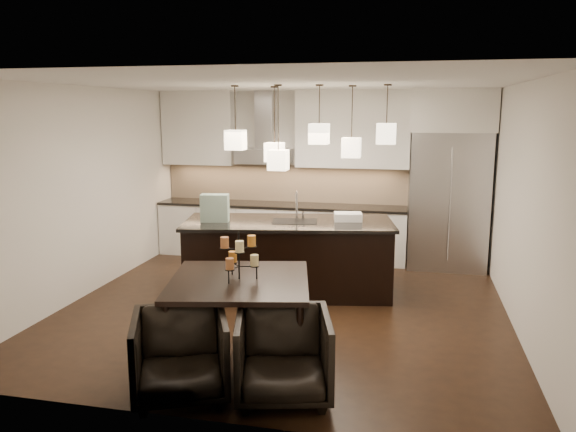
% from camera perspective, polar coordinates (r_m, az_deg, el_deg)
% --- Properties ---
extents(floor, '(5.50, 5.50, 0.02)m').
position_cam_1_polar(floor, '(7.28, -0.35, -9.29)').
color(floor, black).
rests_on(floor, ground).
extents(ceiling, '(5.50, 5.50, 0.02)m').
position_cam_1_polar(ceiling, '(6.85, -0.37, 13.46)').
color(ceiling, white).
rests_on(ceiling, wall_back).
extents(wall_back, '(5.50, 0.02, 2.80)m').
position_cam_1_polar(wall_back, '(9.62, 3.33, 4.23)').
color(wall_back, silver).
rests_on(wall_back, ground).
extents(wall_front, '(5.50, 0.02, 2.80)m').
position_cam_1_polar(wall_front, '(4.34, -8.57, -3.85)').
color(wall_front, silver).
rests_on(wall_front, ground).
extents(wall_left, '(0.02, 5.50, 2.80)m').
position_cam_1_polar(wall_left, '(8.01, -20.01, 2.30)').
color(wall_left, silver).
rests_on(wall_left, ground).
extents(wall_right, '(0.02, 5.50, 2.80)m').
position_cam_1_polar(wall_right, '(6.87, 22.70, 0.81)').
color(wall_right, silver).
rests_on(wall_right, ground).
extents(refrigerator, '(1.20, 0.72, 2.15)m').
position_cam_1_polar(refrigerator, '(9.18, 15.97, 1.48)').
color(refrigerator, '#B7B7BA').
rests_on(refrigerator, floor).
extents(fridge_panel, '(1.26, 0.72, 0.65)m').
position_cam_1_polar(fridge_panel, '(9.07, 16.43, 10.24)').
color(fridge_panel, silver).
rests_on(fridge_panel, refrigerator).
extents(lower_cabinets, '(4.21, 0.62, 0.88)m').
position_cam_1_polar(lower_cabinets, '(9.57, -0.74, -1.60)').
color(lower_cabinets, silver).
rests_on(lower_cabinets, floor).
extents(countertop, '(4.21, 0.66, 0.04)m').
position_cam_1_polar(countertop, '(9.49, -0.75, 1.11)').
color(countertop, black).
rests_on(countertop, lower_cabinets).
extents(backsplash, '(4.21, 0.02, 0.63)m').
position_cam_1_polar(backsplash, '(9.73, -0.35, 3.35)').
color(backsplash, beige).
rests_on(backsplash, countertop).
extents(upper_cab_left, '(1.25, 0.35, 1.25)m').
position_cam_1_polar(upper_cab_left, '(9.94, -9.00, 8.81)').
color(upper_cab_left, silver).
rests_on(upper_cab_left, wall_back).
extents(upper_cab_right, '(1.85, 0.35, 1.25)m').
position_cam_1_polar(upper_cab_right, '(9.30, 6.59, 8.75)').
color(upper_cab_right, silver).
rests_on(upper_cab_right, wall_back).
extents(hood_canopy, '(0.90, 0.52, 0.24)m').
position_cam_1_polar(hood_canopy, '(9.51, -2.46, 6.10)').
color(hood_canopy, '#B7B7BA').
rests_on(hood_canopy, wall_back).
extents(hood_chimney, '(0.30, 0.28, 0.96)m').
position_cam_1_polar(hood_chimney, '(9.58, -2.32, 9.73)').
color(hood_chimney, '#B7B7BA').
rests_on(hood_chimney, hood_canopy).
extents(fruit_bowl, '(0.34, 0.34, 0.06)m').
position_cam_1_polar(fruit_bowl, '(9.78, -7.73, 1.61)').
color(fruit_bowl, silver).
rests_on(fruit_bowl, countertop).
extents(island_body, '(2.87, 1.57, 0.96)m').
position_cam_1_polar(island_body, '(7.72, 0.05, -4.33)').
color(island_body, black).
rests_on(island_body, floor).
extents(island_top, '(2.98, 1.67, 0.04)m').
position_cam_1_polar(island_top, '(7.60, 0.05, -0.68)').
color(island_top, black).
rests_on(island_top, island_body).
extents(faucet, '(0.15, 0.28, 0.41)m').
position_cam_1_polar(faucet, '(7.67, 0.89, 1.15)').
color(faucet, silver).
rests_on(faucet, island_top).
extents(tote_bag, '(0.40, 0.26, 0.37)m').
position_cam_1_polar(tote_bag, '(7.61, -7.44, 0.82)').
color(tote_bag, '#19452A').
rests_on(tote_bag, island_top).
extents(food_container, '(0.41, 0.32, 0.11)m').
position_cam_1_polar(food_container, '(7.66, 6.11, -0.07)').
color(food_container, silver).
rests_on(food_container, island_top).
extents(dining_table, '(1.62, 1.62, 0.82)m').
position_cam_1_polar(dining_table, '(5.80, -4.90, -10.27)').
color(dining_table, black).
rests_on(dining_table, floor).
extents(candelabra, '(0.47, 0.47, 0.48)m').
position_cam_1_polar(candelabra, '(5.60, -5.01, -4.04)').
color(candelabra, black).
rests_on(candelabra, dining_table).
extents(candle_a, '(0.10, 0.10, 0.11)m').
position_cam_1_polar(candle_a, '(5.60, -3.44, -4.50)').
color(candle_a, beige).
rests_on(candle_a, candelabra).
extents(candle_b, '(0.10, 0.10, 0.11)m').
position_cam_1_polar(candle_b, '(5.74, -5.64, -4.14)').
color(candle_b, orange).
rests_on(candle_b, candelabra).
extents(candle_c, '(0.10, 0.10, 0.11)m').
position_cam_1_polar(candle_c, '(5.49, -5.93, -4.84)').
color(candle_c, '#B16838').
rests_on(candle_c, candelabra).
extents(candle_d, '(0.10, 0.10, 0.11)m').
position_cam_1_polar(candle_d, '(5.65, -3.72, -2.53)').
color(candle_d, orange).
rests_on(candle_d, candelabra).
extents(candle_e, '(0.10, 0.10, 0.11)m').
position_cam_1_polar(candle_e, '(5.60, -6.46, -2.69)').
color(candle_e, '#B16838').
rests_on(candle_e, candelabra).
extents(candle_f, '(0.10, 0.10, 0.11)m').
position_cam_1_polar(candle_f, '(5.43, -4.95, -3.10)').
color(candle_f, beige).
rests_on(candle_f, candelabra).
extents(armchair_left, '(1.07, 1.08, 0.75)m').
position_cam_1_polar(armchair_left, '(5.12, -10.87, -13.75)').
color(armchair_left, black).
rests_on(armchair_left, floor).
extents(armchair_right, '(1.00, 1.01, 0.76)m').
position_cam_1_polar(armchair_right, '(5.03, -0.50, -14.00)').
color(armchair_right, black).
rests_on(armchair_right, floor).
extents(pendant_a, '(0.24, 0.24, 0.26)m').
position_cam_1_polar(pendant_a, '(7.53, -5.35, 7.70)').
color(pendant_a, beige).
rests_on(pendant_a, ceiling).
extents(pendant_b, '(0.24, 0.24, 0.26)m').
position_cam_1_polar(pendant_b, '(7.78, -1.38, 6.50)').
color(pendant_b, beige).
rests_on(pendant_b, ceiling).
extents(pendant_c, '(0.24, 0.24, 0.26)m').
position_cam_1_polar(pendant_c, '(7.23, 3.18, 8.33)').
color(pendant_c, beige).
rests_on(pendant_c, ceiling).
extents(pendant_d, '(0.24, 0.24, 0.26)m').
position_cam_1_polar(pendant_d, '(7.52, 6.45, 6.91)').
color(pendant_d, beige).
rests_on(pendant_d, ceiling).
extents(pendant_e, '(0.24, 0.24, 0.26)m').
position_cam_1_polar(pendant_e, '(7.25, 9.95, 8.23)').
color(pendant_e, beige).
rests_on(pendant_e, ceiling).
extents(pendant_f, '(0.24, 0.24, 0.26)m').
position_cam_1_polar(pendant_f, '(7.27, -0.99, 5.71)').
color(pendant_f, beige).
rests_on(pendant_f, ceiling).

